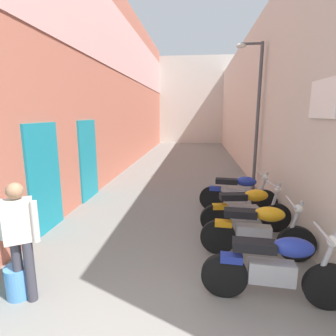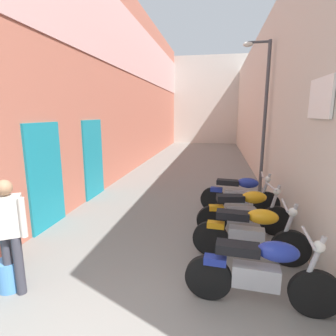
{
  "view_description": "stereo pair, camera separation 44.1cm",
  "coord_description": "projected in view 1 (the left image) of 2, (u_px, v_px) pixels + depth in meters",
  "views": [
    {
      "loc": [
        0.54,
        -1.5,
        2.38
      ],
      "look_at": [
        -0.12,
        4.57,
        1.13
      ],
      "focal_mm": 28.57,
      "sensor_mm": 36.0,
      "label": 1
    },
    {
      "loc": [
        0.97,
        -1.43,
        2.38
      ],
      "look_at": [
        -0.12,
        4.57,
        1.13
      ],
      "focal_mm": 28.57,
      "sensor_mm": 36.0,
      "label": 2
    }
  ],
  "objects": [
    {
      "name": "ground_plane",
      "position": [
        182.0,
        178.0,
        9.96
      ],
      "size": [
        36.36,
        36.36,
        0.0
      ],
      "primitive_type": "plane",
      "color": "slate"
    },
    {
      "name": "building_left",
      "position": [
        122.0,
        86.0,
        11.43
      ],
      "size": [
        0.45,
        20.36,
        7.03
      ],
      "color": "#B76651",
      "rests_on": "ground"
    },
    {
      "name": "building_right",
      "position": [
        250.0,
        104.0,
        11.06
      ],
      "size": [
        0.45,
        20.36,
        5.54
      ],
      "color": "beige",
      "rests_on": "ground"
    },
    {
      "name": "building_far_end",
      "position": [
        191.0,
        101.0,
        22.12
      ],
      "size": [
        8.01,
        2.0,
        6.76
      ],
      "primitive_type": "cube",
      "color": "beige",
      "rests_on": "ground"
    },
    {
      "name": "motorcycle_nearest",
      "position": [
        277.0,
        267.0,
        3.33
      ],
      "size": [
        1.85,
        0.58,
        1.04
      ],
      "color": "black",
      "rests_on": "ground"
    },
    {
      "name": "motorcycle_second",
      "position": [
        257.0,
        229.0,
        4.41
      ],
      "size": [
        1.85,
        0.58,
        1.04
      ],
      "color": "black",
      "rests_on": "ground"
    },
    {
      "name": "motorcycle_third",
      "position": [
        247.0,
        209.0,
        5.35
      ],
      "size": [
        1.84,
        0.58,
        1.04
      ],
      "color": "black",
      "rests_on": "ground"
    },
    {
      "name": "motorcycle_fourth",
      "position": [
        238.0,
        192.0,
        6.48
      ],
      "size": [
        1.85,
        0.58,
        1.04
      ],
      "color": "black",
      "rests_on": "ground"
    },
    {
      "name": "pedestrian_by_doorway",
      "position": [
        20.0,
        234.0,
        3.3
      ],
      "size": [
        0.52,
        0.35,
        1.57
      ],
      "color": "#383842",
      "rests_on": "ground"
    },
    {
      "name": "water_jug_beside_first",
      "position": [
        19.0,
        281.0,
        3.52
      ],
      "size": [
        0.34,
        0.34,
        0.42
      ],
      "primitive_type": "cylinder",
      "color": "#4C8CCC",
      "rests_on": "ground"
    },
    {
      "name": "umbrella_leaning",
      "position": [
        10.0,
        229.0,
        4.0
      ],
      "size": [
        0.2,
        0.35,
        0.97
      ],
      "color": "#4C4C4C",
      "rests_on": "ground"
    },
    {
      "name": "street_lamp",
      "position": [
        255.0,
        106.0,
        8.02
      ],
      "size": [
        0.79,
        0.18,
        4.4
      ],
      "color": "#47474C",
      "rests_on": "ground"
    }
  ]
}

